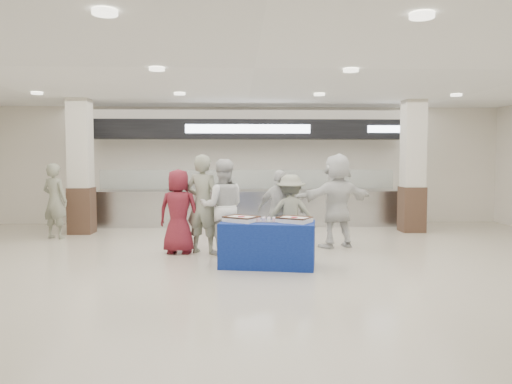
{
  "coord_description": "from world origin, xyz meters",
  "views": [
    {
      "loc": [
        -0.26,
        -7.8,
        1.82
      ],
      "look_at": [
        0.08,
        1.6,
        1.17
      ],
      "focal_mm": 35.0,
      "sensor_mm": 36.0,
      "label": 1
    }
  ],
  "objects_px": {
    "soldier_a": "(203,204)",
    "chef_short": "(280,211)",
    "sheet_cake_left": "(241,218)",
    "soldier_bg": "(55,201)",
    "civilian_white": "(337,200)",
    "sheet_cake_right": "(294,219)",
    "display_table": "(268,244)",
    "chef_tall": "(222,207)",
    "soldier_b": "(291,214)",
    "civilian_maroon": "(179,211)",
    "cupcake_tray": "(269,220)"
  },
  "relations": [
    {
      "from": "soldier_a",
      "to": "chef_short",
      "type": "bearing_deg",
      "value": -153.58
    },
    {
      "from": "sheet_cake_left",
      "to": "civilian_white",
      "type": "bearing_deg",
      "value": 41.19
    },
    {
      "from": "civilian_maroon",
      "to": "soldier_bg",
      "type": "relative_size",
      "value": 0.95
    },
    {
      "from": "sheet_cake_left",
      "to": "soldier_a",
      "type": "xyz_separation_m",
      "value": [
        -0.72,
        1.18,
        0.14
      ]
    },
    {
      "from": "soldier_b",
      "to": "soldier_a",
      "type": "bearing_deg",
      "value": 4.59
    },
    {
      "from": "chef_tall",
      "to": "cupcake_tray",
      "type": "bearing_deg",
      "value": 122.55
    },
    {
      "from": "display_table",
      "to": "sheet_cake_left",
      "type": "relative_size",
      "value": 2.39
    },
    {
      "from": "sheet_cake_left",
      "to": "civilian_white",
      "type": "height_order",
      "value": "civilian_white"
    },
    {
      "from": "sheet_cake_right",
      "to": "civilian_white",
      "type": "height_order",
      "value": "civilian_white"
    },
    {
      "from": "display_table",
      "to": "civilian_maroon",
      "type": "relative_size",
      "value": 0.97
    },
    {
      "from": "cupcake_tray",
      "to": "soldier_a",
      "type": "height_order",
      "value": "soldier_a"
    },
    {
      "from": "civilian_maroon",
      "to": "soldier_a",
      "type": "distance_m",
      "value": 0.48
    },
    {
      "from": "chef_tall",
      "to": "civilian_white",
      "type": "xyz_separation_m",
      "value": [
        2.29,
        0.61,
        0.06
      ]
    },
    {
      "from": "display_table",
      "to": "soldier_b",
      "type": "relative_size",
      "value": 1.04
    },
    {
      "from": "cupcake_tray",
      "to": "soldier_b",
      "type": "relative_size",
      "value": 0.3
    },
    {
      "from": "sheet_cake_left",
      "to": "soldier_a",
      "type": "distance_m",
      "value": 1.39
    },
    {
      "from": "chef_short",
      "to": "civilian_white",
      "type": "height_order",
      "value": "civilian_white"
    },
    {
      "from": "chef_tall",
      "to": "soldier_bg",
      "type": "bearing_deg",
      "value": -30.33
    },
    {
      "from": "sheet_cake_right",
      "to": "chef_short",
      "type": "xyz_separation_m",
      "value": [
        -0.11,
        1.45,
        -0.01
      ]
    },
    {
      "from": "cupcake_tray",
      "to": "soldier_b",
      "type": "height_order",
      "value": "soldier_b"
    },
    {
      "from": "sheet_cake_left",
      "to": "chef_short",
      "type": "relative_size",
      "value": 0.41
    },
    {
      "from": "soldier_bg",
      "to": "sheet_cake_left",
      "type": "bearing_deg",
      "value": 166.25
    },
    {
      "from": "chef_short",
      "to": "civilian_maroon",
      "type": "bearing_deg",
      "value": 29.56
    },
    {
      "from": "soldier_a",
      "to": "chef_tall",
      "type": "relative_size",
      "value": 1.05
    },
    {
      "from": "civilian_maroon",
      "to": "soldier_bg",
      "type": "bearing_deg",
      "value": -21.67
    },
    {
      "from": "display_table",
      "to": "soldier_bg",
      "type": "height_order",
      "value": "soldier_bg"
    },
    {
      "from": "cupcake_tray",
      "to": "soldier_b",
      "type": "bearing_deg",
      "value": 67.43
    },
    {
      "from": "civilian_white",
      "to": "soldier_b",
      "type": "bearing_deg",
      "value": 7.37
    },
    {
      "from": "cupcake_tray",
      "to": "display_table",
      "type": "bearing_deg",
      "value": -123.97
    },
    {
      "from": "civilian_maroon",
      "to": "chef_tall",
      "type": "height_order",
      "value": "chef_tall"
    },
    {
      "from": "sheet_cake_right",
      "to": "civilian_white",
      "type": "bearing_deg",
      "value": 59.63
    },
    {
      "from": "civilian_white",
      "to": "soldier_bg",
      "type": "xyz_separation_m",
      "value": [
        -6.09,
        1.3,
        -0.1
      ]
    },
    {
      "from": "cupcake_tray",
      "to": "soldier_a",
      "type": "distance_m",
      "value": 1.69
    },
    {
      "from": "civilian_white",
      "to": "soldier_bg",
      "type": "height_order",
      "value": "civilian_white"
    },
    {
      "from": "sheet_cake_left",
      "to": "chef_tall",
      "type": "bearing_deg",
      "value": 107.72
    },
    {
      "from": "sheet_cake_left",
      "to": "soldier_bg",
      "type": "relative_size",
      "value": 0.38
    },
    {
      "from": "sheet_cake_right",
      "to": "cupcake_tray",
      "type": "relative_size",
      "value": 1.4
    },
    {
      "from": "civilian_white",
      "to": "soldier_bg",
      "type": "distance_m",
      "value": 6.23
    },
    {
      "from": "sheet_cake_left",
      "to": "soldier_a",
      "type": "bearing_deg",
      "value": 121.3
    },
    {
      "from": "soldier_bg",
      "to": "civilian_maroon",
      "type": "bearing_deg",
      "value": 170.33
    },
    {
      "from": "soldier_b",
      "to": "cupcake_tray",
      "type": "bearing_deg",
      "value": 72.66
    },
    {
      "from": "civilian_maroon",
      "to": "chef_short",
      "type": "relative_size",
      "value": 1.02
    },
    {
      "from": "display_table",
      "to": "sheet_cake_right",
      "type": "distance_m",
      "value": 0.61
    },
    {
      "from": "display_table",
      "to": "chef_short",
      "type": "relative_size",
      "value": 0.98
    },
    {
      "from": "soldier_a",
      "to": "soldier_b",
      "type": "distance_m",
      "value": 1.68
    },
    {
      "from": "chef_tall",
      "to": "soldier_b",
      "type": "distance_m",
      "value": 1.31
    },
    {
      "from": "chef_short",
      "to": "soldier_bg",
      "type": "distance_m",
      "value": 5.19
    },
    {
      "from": "sheet_cake_right",
      "to": "chef_tall",
      "type": "height_order",
      "value": "chef_tall"
    },
    {
      "from": "chef_tall",
      "to": "chef_short",
      "type": "distance_m",
      "value": 1.14
    },
    {
      "from": "sheet_cake_right",
      "to": "soldier_a",
      "type": "distance_m",
      "value": 2.06
    }
  ]
}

